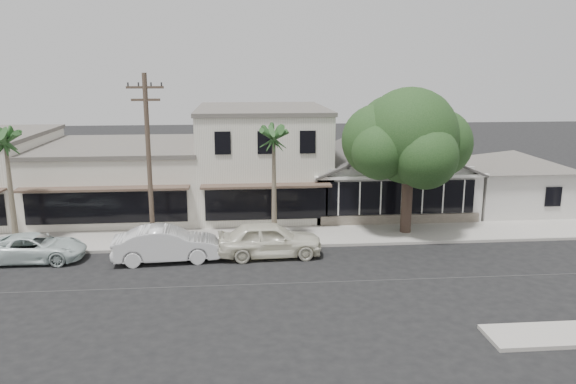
{
  "coord_description": "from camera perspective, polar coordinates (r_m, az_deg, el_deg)",
  "views": [
    {
      "loc": [
        -4.52,
        -23.01,
        9.28
      ],
      "look_at": [
        -1.94,
        6.0,
        2.76
      ],
      "focal_mm": 35.0,
      "sensor_mm": 36.0,
      "label": 1
    }
  ],
  "objects": [
    {
      "name": "shade_tree",
      "position": [
        31.68,
        12.01,
        5.35
      ],
      "size": [
        7.43,
        6.72,
        8.24
      ],
      "rotation": [
        0.0,
        0.0,
        0.33
      ],
      "color": "#4A372D",
      "rests_on": "ground"
    },
    {
      "name": "row_building_near",
      "position": [
        37.03,
        -2.67,
        3.23
      ],
      "size": [
        8.0,
        10.0,
        6.5
      ],
      "primitive_type": "cube",
      "color": "silver",
      "rests_on": "ground"
    },
    {
      "name": "car_1",
      "position": [
        28.02,
        -12.23,
        -5.2
      ],
      "size": [
        5.26,
        2.18,
        1.69
      ],
      "primitive_type": "imported",
      "rotation": [
        0.0,
        0.0,
        1.65
      ],
      "color": "silver",
      "rests_on": "ground"
    },
    {
      "name": "side_cottage",
      "position": [
        39.56,
        21.64,
        0.37
      ],
      "size": [
        6.0,
        6.0,
        3.0
      ],
      "primitive_type": "cube",
      "color": "silver",
      "rests_on": "ground"
    },
    {
      "name": "corner_shop",
      "position": [
        37.33,
        9.78,
        2.15
      ],
      "size": [
        10.4,
        8.6,
        5.1
      ],
      "color": "silver",
      "rests_on": "ground"
    },
    {
      "name": "ground",
      "position": [
        25.22,
        5.67,
        -9.04
      ],
      "size": [
        140.0,
        140.0,
        0.0
      ],
      "primitive_type": "plane",
      "color": "black",
      "rests_on": "ground"
    },
    {
      "name": "palm_mid",
      "position": [
        31.78,
        -26.8,
        4.71
      ],
      "size": [
        2.84,
        2.84,
        6.63
      ],
      "color": "#726651",
      "rests_on": "ground"
    },
    {
      "name": "row_building_midnear",
      "position": [
        37.95,
        -16.36,
        1.19
      ],
      "size": [
        10.0,
        10.0,
        4.2
      ],
      "primitive_type": "cube",
      "color": "silver",
      "rests_on": "ground"
    },
    {
      "name": "sidewalk_north",
      "position": [
        31.34,
        -11.27,
        -4.72
      ],
      "size": [
        90.0,
        3.5,
        0.15
      ],
      "primitive_type": "cube",
      "color": "#9E9991",
      "rests_on": "ground"
    },
    {
      "name": "car_0",
      "position": [
        28.02,
        -1.9,
        -4.82
      ],
      "size": [
        5.28,
        2.29,
        1.77
      ],
      "primitive_type": "imported",
      "rotation": [
        0.0,
        0.0,
        1.61
      ],
      "color": "silver",
      "rests_on": "ground"
    },
    {
      "name": "car_2",
      "position": [
        30.07,
        -24.36,
        -5.18
      ],
      "size": [
        4.86,
        2.31,
        1.34
      ],
      "primitive_type": "imported",
      "rotation": [
        0.0,
        0.0,
        1.55
      ],
      "color": "silver",
      "rests_on": "ground"
    },
    {
      "name": "utility_pole",
      "position": [
        28.91,
        -13.96,
        3.3
      ],
      "size": [
        1.8,
        0.24,
        9.0
      ],
      "color": "brown",
      "rests_on": "ground"
    },
    {
      "name": "palm_east",
      "position": [
        29.16,
        -1.46,
        5.54
      ],
      "size": [
        2.73,
        2.73,
        6.66
      ],
      "color": "#726651",
      "rests_on": "ground"
    }
  ]
}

